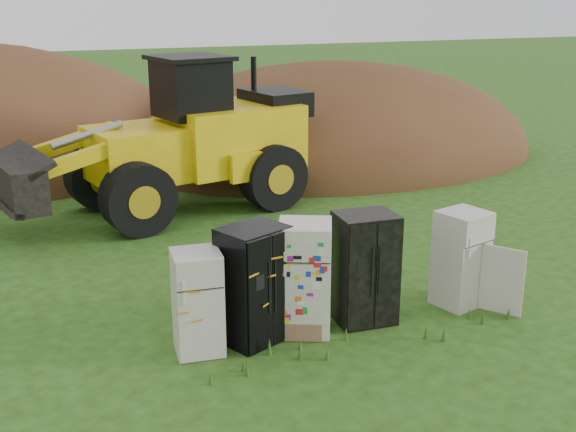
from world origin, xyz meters
name	(u,v)px	position (x,y,z in m)	size (l,w,h in m)	color
ground	(341,324)	(0.00, 0.00, 0.00)	(120.00, 120.00, 0.00)	#274612
fridge_leftmost	(198,302)	(-2.40, -0.03, 0.80)	(0.71, 0.68, 1.60)	beige
fridge_black_side	(253,285)	(-1.50, 0.02, 0.92)	(0.97, 0.76, 1.85)	black
fridge_sticker	(305,278)	(-0.65, 0.01, 0.92)	(0.82, 0.75, 1.83)	white
fridge_dark_mid	(365,268)	(0.42, 0.01, 0.92)	(0.94, 0.77, 1.85)	black
fridge_open_door	(461,258)	(2.26, -0.02, 0.84)	(0.76, 0.71, 1.69)	beige
wheel_loader	(157,138)	(-1.43, 7.23, 1.88)	(7.78, 3.15, 3.76)	yellow
dirt_mound_right	(330,154)	(5.30, 11.87, 0.00)	(14.19, 10.41, 6.11)	#482E17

